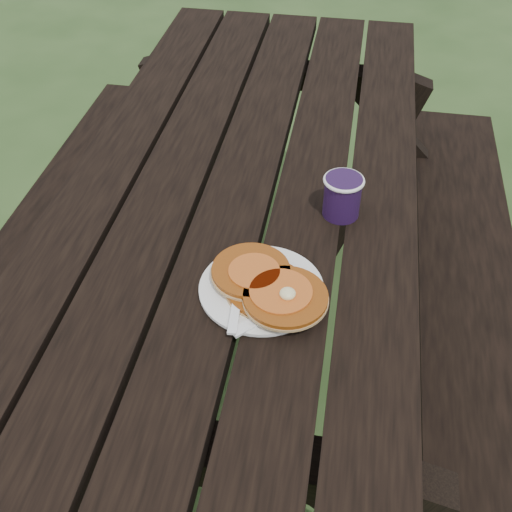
% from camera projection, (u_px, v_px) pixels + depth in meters
% --- Properties ---
extents(ground, '(60.00, 60.00, 0.00)m').
position_uv_depth(ground, '(246.00, 384.00, 1.90)').
color(ground, '#283F1B').
rests_on(ground, ground).
extents(picnic_table, '(1.36, 1.80, 0.75)m').
position_uv_depth(picnic_table, '(245.00, 297.00, 1.65)').
color(picnic_table, black).
rests_on(picnic_table, ground).
extents(plate, '(0.22, 0.22, 0.01)m').
position_uv_depth(plate, '(261.00, 289.00, 1.13)').
color(plate, white).
rests_on(plate, picnic_table).
extents(pancake_stack, '(0.21, 0.20, 0.04)m').
position_uv_depth(pancake_stack, '(269.00, 286.00, 1.11)').
color(pancake_stack, '#934510').
rests_on(pancake_stack, plate).
extents(knife, '(0.14, 0.14, 0.00)m').
position_uv_depth(knife, '(276.00, 310.00, 1.08)').
color(knife, white).
rests_on(knife, plate).
extents(fork, '(0.04, 0.16, 0.01)m').
position_uv_depth(fork, '(236.00, 309.00, 1.08)').
color(fork, white).
rests_on(fork, plate).
extents(coffee_cup, '(0.08, 0.08, 0.09)m').
position_uv_depth(coffee_cup, '(343.00, 194.00, 1.26)').
color(coffee_cup, '#241036').
rests_on(coffee_cup, picnic_table).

